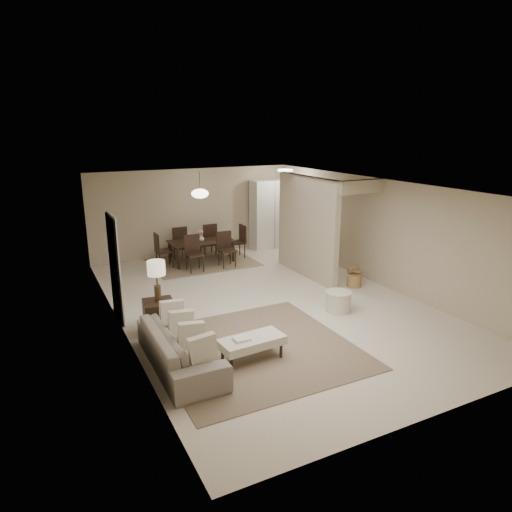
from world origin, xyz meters
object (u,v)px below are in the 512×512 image
pantry_cabinet (270,214)px  round_pouf (338,302)px  side_table (159,316)px  dining_table (202,252)px  sofa (180,348)px  ottoman_bench (252,342)px  wicker_basket (354,280)px

pantry_cabinet → round_pouf: pantry_cabinet is taller
side_table → dining_table: (2.25, 3.85, 0.01)m
round_pouf → sofa: bearing=-168.6°
round_pouf → dining_table: bearing=105.5°
pantry_cabinet → dining_table: (-2.50, -0.65, -0.74)m
ottoman_bench → round_pouf: bearing=18.4°
sofa → ottoman_bench: bearing=-105.2°
pantry_cabinet → sofa: size_ratio=0.96×
sofa → wicker_basket: bearing=-69.6°
sofa → round_pouf: bearing=-78.5°
ottoman_bench → wicker_basket: (3.71, 2.07, -0.15)m
pantry_cabinet → side_table: pantry_cabinet is taller
side_table → dining_table: bearing=59.7°
pantry_cabinet → sofa: (-4.80, -5.92, -0.73)m
ottoman_bench → dining_table: 5.71m
wicker_basket → dining_table: bearing=125.6°
pantry_cabinet → round_pouf: 5.42m
wicker_basket → side_table: bearing=-175.8°
wicker_basket → sofa: bearing=-159.7°
round_pouf → wicker_basket: (1.25, 1.06, -0.06)m
sofa → round_pouf: 3.63m
ottoman_bench → round_pouf: (2.46, 1.02, -0.10)m
side_table → wicker_basket: (4.76, 0.35, -0.15)m
pantry_cabinet → side_table: 6.59m
wicker_basket → dining_table: (-2.51, 3.50, 0.16)m
side_table → round_pouf: side_table is taller
ottoman_bench → wicker_basket: size_ratio=3.13×
sofa → dining_table: size_ratio=1.25×
sofa → ottoman_bench: sofa is taller
wicker_basket → pantry_cabinet: bearing=90.1°
ottoman_bench → pantry_cabinet: bearing=55.3°
pantry_cabinet → sofa: pantry_cabinet is taller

